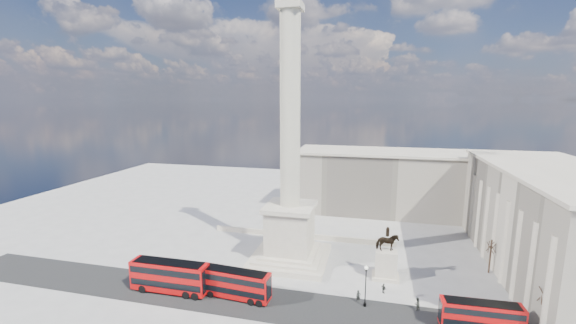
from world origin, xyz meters
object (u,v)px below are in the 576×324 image
(victorian_lamp, at_px, (366,283))
(equestrian_statue, at_px, (386,260))
(red_bus_b, at_px, (236,284))
(pedestrian_crossing, at_px, (384,288))
(pedestrian_standing, at_px, (417,304))
(red_bus_a, at_px, (170,276))
(pedestrian_walking, at_px, (358,296))
(red_bus_c, at_px, (481,316))
(nelsons_column, at_px, (290,194))

(victorian_lamp, relative_size, equestrian_statue, 0.69)
(red_bus_b, height_order, pedestrian_crossing, red_bus_b)
(red_bus_b, distance_m, pedestrian_standing, 26.82)
(red_bus_a, distance_m, pedestrian_walking, 29.26)
(pedestrian_walking, xyz_separation_m, pedestrian_crossing, (3.75, 3.46, -0.15))
(equestrian_statue, height_order, pedestrian_crossing, equestrian_statue)
(equestrian_statue, bearing_deg, red_bus_c, -44.64)
(pedestrian_standing, bearing_deg, nelsons_column, -66.77)
(victorian_lamp, distance_m, pedestrian_standing, 7.86)
(equestrian_statue, height_order, pedestrian_standing, equestrian_statue)
(nelsons_column, relative_size, pedestrian_crossing, 30.90)
(victorian_lamp, height_order, equestrian_statue, equestrian_statue)
(red_bus_b, bearing_deg, red_bus_a, -171.27)
(nelsons_column, relative_size, red_bus_a, 4.01)
(victorian_lamp, xyz_separation_m, pedestrian_crossing, (2.75, 4.30, -2.92))
(red_bus_b, xyz_separation_m, victorian_lamp, (19.28, 2.34, 1.39))
(red_bus_a, bearing_deg, pedestrian_walking, 7.52)
(nelsons_column, bearing_deg, pedestrian_walking, -40.98)
(nelsons_column, height_order, pedestrian_crossing, nelsons_column)
(pedestrian_standing, height_order, pedestrian_crossing, pedestrian_standing)
(victorian_lamp, relative_size, pedestrian_walking, 3.32)
(red_bus_a, bearing_deg, red_bus_b, 4.01)
(victorian_lamp, xyz_separation_m, equestrian_statue, (3.17, 9.35, -0.51))
(red_bus_b, xyz_separation_m, pedestrian_walking, (18.28, 3.18, -1.39))
(red_bus_a, bearing_deg, nelsons_column, 44.28)
(nelsons_column, xyz_separation_m, pedestrian_walking, (13.24, -11.50, -11.96))
(pedestrian_crossing, bearing_deg, equestrian_statue, -55.98)
(red_bus_a, bearing_deg, equestrian_statue, 20.36)
(red_bus_a, relative_size, red_bus_b, 1.11)
(pedestrian_crossing, bearing_deg, red_bus_c, -169.39)
(red_bus_a, xyz_separation_m, red_bus_c, (44.80, 0.96, -0.51))
(red_bus_a, height_order, pedestrian_crossing, red_bus_a)
(red_bus_b, height_order, victorian_lamp, victorian_lamp)
(red_bus_b, height_order, pedestrian_standing, red_bus_b)
(red_bus_a, bearing_deg, victorian_lamp, 5.68)
(red_bus_c, relative_size, pedestrian_standing, 5.20)
(red_bus_c, bearing_deg, nelsons_column, 151.50)
(victorian_lamp, bearing_deg, pedestrian_standing, 6.54)
(pedestrian_walking, height_order, pedestrian_crossing, pedestrian_walking)
(nelsons_column, relative_size, pedestrian_standing, 25.74)
(red_bus_c, xyz_separation_m, pedestrian_crossing, (-12.11, 6.49, -1.32))
(pedestrian_walking, bearing_deg, equestrian_statue, 42.71)
(nelsons_column, xyz_separation_m, equestrian_statue, (17.41, -2.99, -9.69))
(pedestrian_walking, bearing_deg, pedestrian_crossing, 21.53)
(pedestrian_standing, bearing_deg, pedestrian_walking, -38.68)
(pedestrian_walking, bearing_deg, red_bus_a, 166.67)
(victorian_lamp, bearing_deg, red_bus_a, -173.99)
(victorian_lamp, height_order, pedestrian_standing, victorian_lamp)
(nelsons_column, relative_size, red_bus_c, 4.95)
(pedestrian_walking, bearing_deg, red_bus_c, -31.98)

